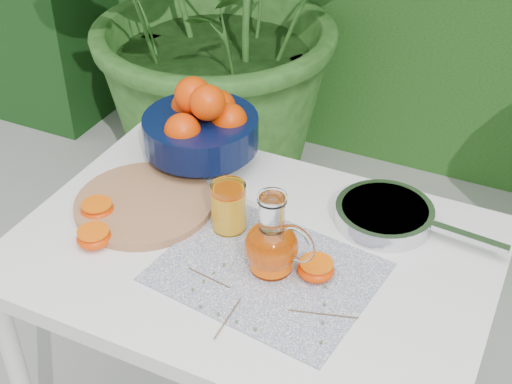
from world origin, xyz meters
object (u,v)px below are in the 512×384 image
at_px(saute_pan, 386,214).
at_px(cutting_board, 144,204).
at_px(white_table, 252,275).
at_px(fruit_bowl, 202,125).
at_px(juice_pitcher, 272,244).

bearing_deg(saute_pan, cutting_board, -160.09).
xyz_separation_m(white_table, fruit_bowl, (-0.26, 0.25, 0.18)).
bearing_deg(fruit_bowl, cutting_board, -96.18).
height_order(cutting_board, fruit_bowl, fruit_bowl).
bearing_deg(juice_pitcher, white_table, 146.08).
relative_size(white_table, fruit_bowl, 3.14).
relative_size(fruit_bowl, saute_pan, 0.82).
xyz_separation_m(fruit_bowl, juice_pitcher, (0.32, -0.29, -0.04)).
bearing_deg(white_table, saute_pan, 41.69).
height_order(juice_pitcher, saute_pan, juice_pitcher).
relative_size(fruit_bowl, juice_pitcher, 1.77).
distance_m(cutting_board, saute_pan, 0.54).
xyz_separation_m(cutting_board, saute_pan, (0.51, 0.18, 0.01)).
relative_size(white_table, cutting_board, 3.18).
height_order(white_table, cutting_board, cutting_board).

